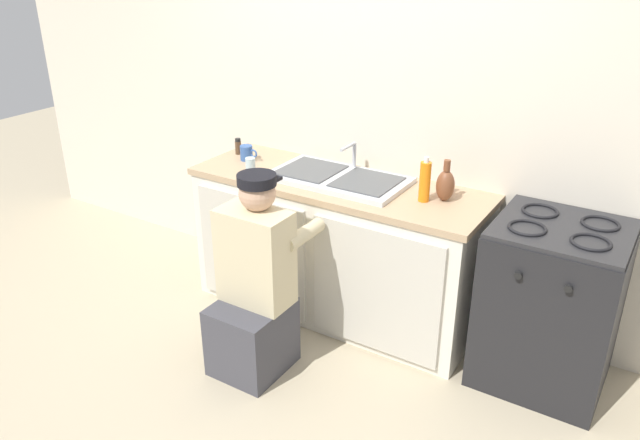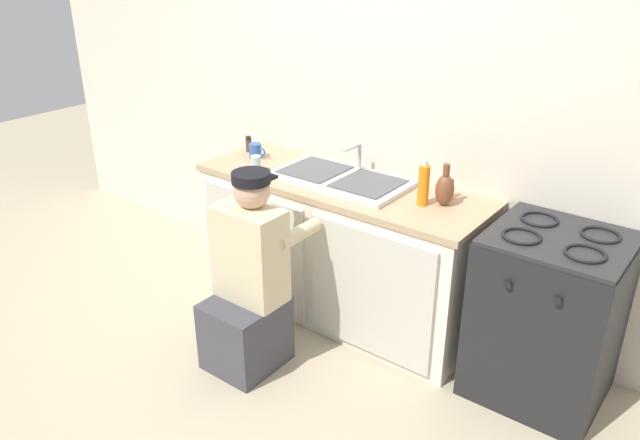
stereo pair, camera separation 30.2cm
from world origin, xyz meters
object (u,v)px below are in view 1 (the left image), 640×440
vase_decorative (445,185)px  soap_bottle_orange (425,181)px  stove_range (550,305)px  water_glass (250,166)px  spice_bottle_red (448,185)px  spice_bottle_pepper (238,146)px  sink_double_basin (338,178)px  plumber_person (255,292)px  coffee_mug (247,153)px

vase_decorative → soap_bottle_orange: size_ratio=0.92×
stove_range → water_glass: (-1.78, -0.17, 0.47)m
stove_range → vase_decorative: size_ratio=3.94×
soap_bottle_orange → spice_bottle_red: 0.20m
soap_bottle_orange → spice_bottle_pepper: 1.36m
spice_bottle_pepper → spice_bottle_red: same height
sink_double_basin → soap_bottle_orange: soap_bottle_orange is taller
stove_range → plumber_person: (-1.36, -0.72, 0.01)m
soap_bottle_orange → water_glass: size_ratio=2.50×
stove_range → water_glass: water_glass is taller
plumber_person → spice_bottle_red: bearing=51.6°
coffee_mug → spice_bottle_pepper: 0.14m
spice_bottle_red → soap_bottle_orange: bearing=-112.2°
vase_decorative → plumber_person: bearing=-133.0°
soap_bottle_orange → coffee_mug: bearing=178.8°
plumber_person → vase_decorative: 1.17m
stove_range → spice_bottle_red: 0.83m
stove_range → spice_bottle_red: spice_bottle_red is taller
spice_bottle_pepper → plumber_person: bearing=-47.9°
soap_bottle_orange → water_glass: 1.07m
soap_bottle_orange → water_glass: (-1.05, -0.16, -0.06)m
sink_double_basin → soap_bottle_orange: bearing=-1.6°
sink_double_basin → water_glass: sink_double_basin is taller
coffee_mug → spice_bottle_pepper: bearing=151.5°
coffee_mug → spice_bottle_pepper: size_ratio=1.20×
spice_bottle_pepper → spice_bottle_red: size_ratio=1.00×
vase_decorative → stove_range: bearing=-4.7°
stove_range → soap_bottle_orange: 0.91m
spice_bottle_pepper → spice_bottle_red: 1.43m
stove_range → spice_bottle_red: (-0.66, 0.16, 0.47)m
stove_range → water_glass: 1.85m
sink_double_basin → spice_bottle_red: 0.64m
coffee_mug → stove_range: bearing=-0.4°
plumber_person → spice_bottle_pepper: plumber_person is taller
stove_range → vase_decorative: 0.82m
water_glass → coffee_mug: bearing=133.0°
soap_bottle_orange → plumber_person: bearing=-131.6°
stove_range → plumber_person: plumber_person is taller
vase_decorative → soap_bottle_orange: soap_bottle_orange is taller
plumber_person → coffee_mug: bearing=129.3°
stove_range → spice_bottle_pepper: 2.14m
water_glass → coffee_mug: 0.26m
stove_range → coffee_mug: 2.01m
spice_bottle_red → stove_range: bearing=-13.7°
sink_double_basin → plumber_person: size_ratio=0.72×
sink_double_basin → stove_range: bearing=-0.1°
spice_bottle_pepper → spice_bottle_red: (1.42, 0.08, 0.00)m
vase_decorative → sink_double_basin: bearing=-175.4°
spice_bottle_pepper → water_glass: bearing=-40.4°
vase_decorative → coffee_mug: 1.32m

